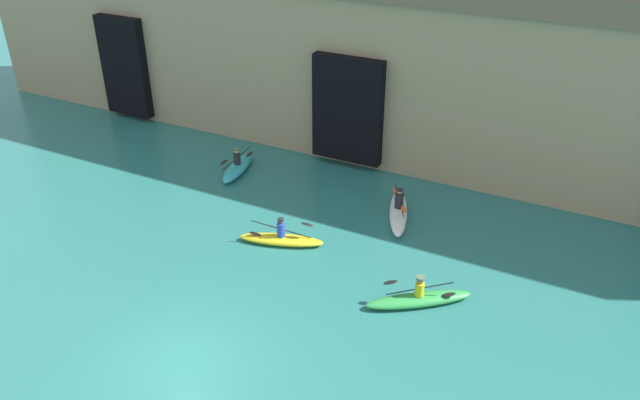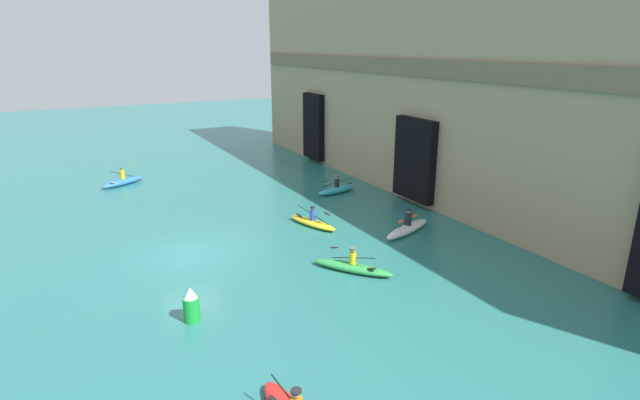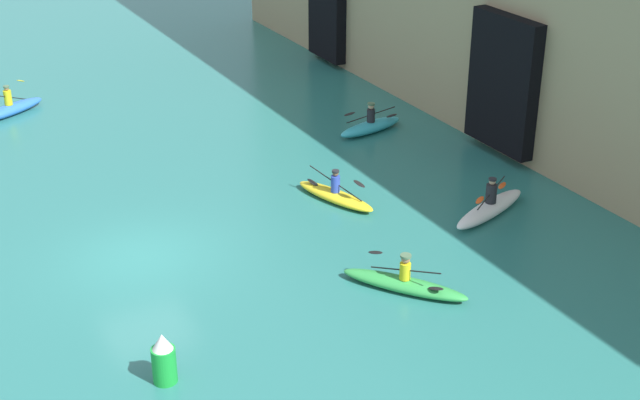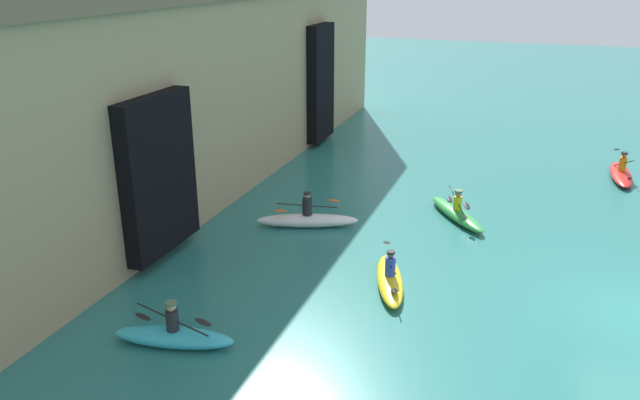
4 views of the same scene
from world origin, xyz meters
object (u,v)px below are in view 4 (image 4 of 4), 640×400
object	(u,v)px
kayak_cyan	(174,336)
kayak_white	(307,219)
kayak_red	(621,173)
kayak_green	(457,213)
kayak_yellow	(390,279)

from	to	relation	value
kayak_cyan	kayak_white	distance (m)	7.62
kayak_cyan	kayak_red	distance (m)	19.97
kayak_cyan	kayak_white	bearing A→B (deg)	-104.48
kayak_red	kayak_white	bearing A→B (deg)	130.15
kayak_green	kayak_cyan	world-z (taller)	kayak_cyan
kayak_cyan	kayak_white	xyz separation A→B (m)	(7.60, -0.41, 0.02)
kayak_yellow	kayak_red	bearing A→B (deg)	-47.21
kayak_green	kayak_red	xyz separation A→B (m)	(6.77, -5.76, -0.01)
kayak_green	kayak_red	distance (m)	8.89
kayak_yellow	kayak_green	distance (m)	5.60
kayak_white	kayak_cyan	bearing A→B (deg)	-113.11
kayak_green	kayak_white	bearing A→B (deg)	-99.47
kayak_white	kayak_red	xyz separation A→B (m)	(9.18, -10.41, -0.06)
kayak_yellow	kayak_green	world-z (taller)	kayak_green
kayak_yellow	kayak_red	xyz separation A→B (m)	(12.27, -6.80, 0.00)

